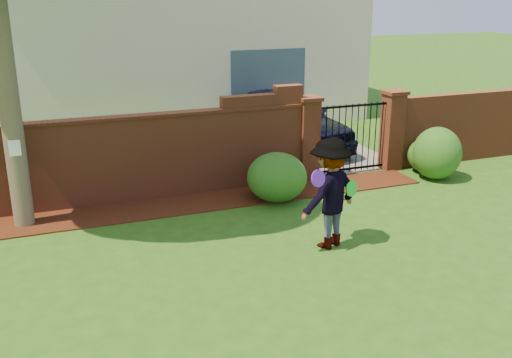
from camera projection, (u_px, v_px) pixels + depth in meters
name	position (u px, v px, depth m)	size (l,w,h in m)	color
ground	(279.00, 272.00, 8.92)	(80.00, 80.00, 0.01)	#275114
mulch_bed	(168.00, 207.00, 11.55)	(11.10, 1.08, 0.03)	#37150A
brick_wall	(105.00, 159.00, 11.49)	(8.70, 0.31, 2.16)	brown
brick_wall_return	(461.00, 127.00, 14.46)	(4.00, 0.25, 1.70)	brown
pillar_left	(308.00, 138.00, 12.99)	(0.50, 0.50, 1.88)	brown
pillar_right	(392.00, 130.00, 13.75)	(0.50, 0.50, 1.88)	brown
iron_gate	(351.00, 138.00, 13.40)	(1.78, 0.03, 1.60)	black
driveway	(281.00, 135.00, 17.21)	(3.20, 8.00, 0.01)	slate
house	(162.00, 19.00, 18.92)	(12.40, 6.40, 6.30)	beige
car	(292.00, 120.00, 15.54)	(1.84, 4.58, 1.56)	black
paper_notice	(15.00, 148.00, 10.07)	(0.20, 0.01, 0.28)	white
shrub_left	(277.00, 177.00, 11.79)	(1.22, 1.22, 1.00)	#1A5319
shrub_middle	(437.00, 153.00, 13.13)	(1.08, 1.08, 1.19)	#1A5319
shrub_right	(428.00, 155.00, 13.65)	(0.92, 0.92, 0.82)	#1A5319
man	(331.00, 194.00, 9.54)	(1.20, 0.69, 1.86)	gray
frisbee_purple	(318.00, 178.00, 9.05)	(0.27, 0.27, 0.03)	#6520CA
frisbee_green	(351.00, 188.00, 9.66)	(0.28, 0.28, 0.03)	green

